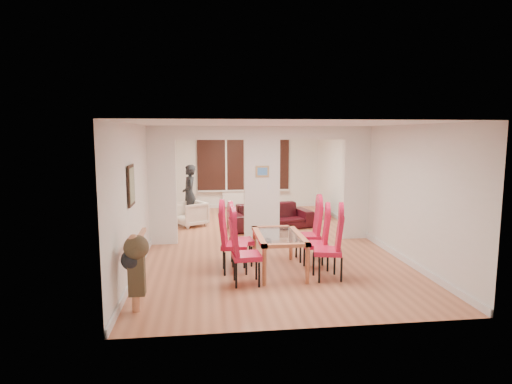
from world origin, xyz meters
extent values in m
cube|color=#BB6E4B|center=(0.00, 0.00, 0.00)|extent=(5.00, 9.00, 0.01)
cube|color=white|center=(0.00, 0.00, 1.30)|extent=(5.00, 0.18, 2.60)
cube|color=black|center=(0.00, 4.44, 1.50)|extent=(3.00, 0.08, 1.80)
cube|color=white|center=(0.00, 4.40, 0.30)|extent=(1.40, 0.08, 0.50)
sphere|color=orange|center=(0.30, 3.30, 2.15)|extent=(0.36, 0.36, 0.36)
cube|color=gray|center=(-2.47, -2.40, 1.60)|extent=(0.04, 0.52, 0.67)
cube|color=#4C8CD8|center=(0.00, -0.10, 1.60)|extent=(0.30, 0.03, 0.25)
imported|color=black|center=(0.40, 1.27, 0.31)|extent=(2.26, 1.31, 0.62)
imported|color=silver|center=(-1.65, 1.78, 0.33)|extent=(0.96, 0.97, 0.65)
imported|color=black|center=(-1.69, 2.14, 0.80)|extent=(0.63, 0.47, 1.60)
imported|color=black|center=(2.00, 2.52, 0.25)|extent=(0.88, 0.30, 0.51)
cylinder|color=#143F19|center=(0.37, 2.59, 0.39)|extent=(0.07, 0.07, 0.27)
imported|color=#351712|center=(0.38, 2.40, 0.28)|extent=(0.23, 0.23, 0.06)
camera|label=1|loc=(-1.29, -9.48, 2.43)|focal=30.00mm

